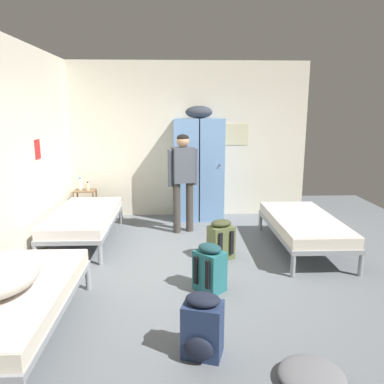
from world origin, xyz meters
name	(u,v)px	position (x,y,z in m)	size (l,w,h in m)	color
ground_plane	(193,268)	(0.00, 0.00, 0.00)	(8.12, 8.12, 0.00)	slate
room_backdrop	(112,148)	(-1.17, 1.21, 1.44)	(4.48, 5.13, 2.87)	beige
locker_bank	(199,167)	(0.20, 2.26, 0.97)	(0.90, 0.55, 2.07)	#6B93C6
shelf_unit	(85,202)	(-1.88, 2.22, 0.35)	(0.38, 0.30, 0.57)	brown
bed_right	(304,224)	(1.63, 0.60, 0.38)	(0.90, 1.90, 0.49)	gray
bed_left_front	(14,299)	(-1.63, -1.47, 0.38)	(0.90, 1.90, 0.49)	gray
bed_left_rear	(84,218)	(-1.63, 1.07, 0.38)	(0.90, 1.90, 0.49)	gray
person_traveler	(183,174)	(-0.10, 1.49, 0.98)	(0.49, 0.30, 1.62)	#3D3833
water_bottle	(80,184)	(-1.96, 2.24, 0.68)	(0.06, 0.06, 0.23)	silver
lotion_bottle	(88,187)	(-1.81, 2.18, 0.64)	(0.05, 0.05, 0.17)	beige
backpack_olive	(221,240)	(0.39, 0.32, 0.26)	(0.39, 0.40, 0.55)	#566038
backpack_navy	(202,327)	(0.01, -1.77, 0.26)	(0.38, 0.39, 0.55)	navy
backpack_teal	(210,268)	(0.17, -0.61, 0.26)	(0.42, 0.42, 0.55)	#23666B
clothes_pile_grey	(312,376)	(0.81, -2.13, 0.06)	(0.50, 0.50, 0.11)	slate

